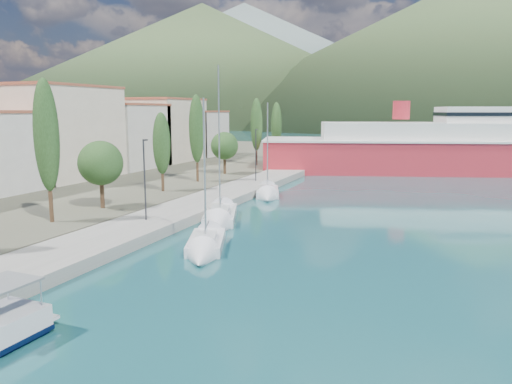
% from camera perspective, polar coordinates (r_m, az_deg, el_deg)
% --- Properties ---
extents(ground, '(1400.00, 1400.00, 0.00)m').
position_cam_1_polar(ground, '(137.90, 16.11, 5.18)').
color(ground, '#1A5257').
extents(quay, '(5.00, 88.00, 0.80)m').
position_cam_1_polar(quay, '(48.68, -4.81, -0.87)').
color(quay, gray).
rests_on(quay, ground).
extents(land_strip, '(70.00, 148.00, 0.70)m').
position_cam_1_polar(land_strip, '(79.82, -26.79, 2.09)').
color(land_strip, '#565644').
rests_on(land_strip, ground).
extents(town_buildings, '(9.20, 69.20, 11.30)m').
position_cam_1_polar(town_buildings, '(69.72, -18.17, 6.03)').
color(town_buildings, beige).
rests_on(town_buildings, land_strip).
extents(tree_row, '(3.77, 63.37, 10.60)m').
position_cam_1_polar(tree_row, '(55.48, -8.62, 5.86)').
color(tree_row, '#47301E').
rests_on(tree_row, land_strip).
extents(lamp_posts, '(0.15, 46.28, 6.06)m').
position_cam_1_polar(lamp_posts, '(38.14, -12.51, 1.73)').
color(lamp_posts, '#2D2D33').
rests_on(lamp_posts, quay).
extents(sailboat_near, '(4.69, 7.68, 10.60)m').
position_cam_1_polar(sailboat_near, '(31.57, -6.02, -6.68)').
color(sailboat_near, silver).
rests_on(sailboat_near, ground).
extents(sailboat_mid, '(5.62, 9.61, 13.45)m').
position_cam_1_polar(sailboat_mid, '(39.38, -4.33, -3.40)').
color(sailboat_mid, silver).
rests_on(sailboat_mid, ground).
extents(sailboat_far, '(4.67, 7.64, 10.70)m').
position_cam_1_polar(sailboat_far, '(51.66, 1.31, -0.36)').
color(sailboat_far, silver).
rests_on(sailboat_far, ground).
extents(ferry, '(56.08, 26.58, 10.93)m').
position_cam_1_polar(ferry, '(78.54, 21.69, 4.51)').
color(ferry, red).
rests_on(ferry, ground).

